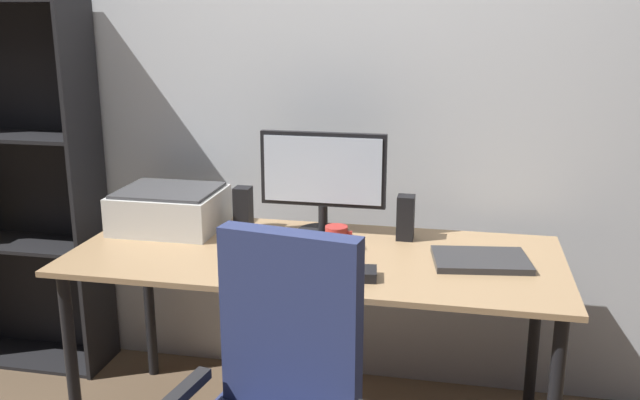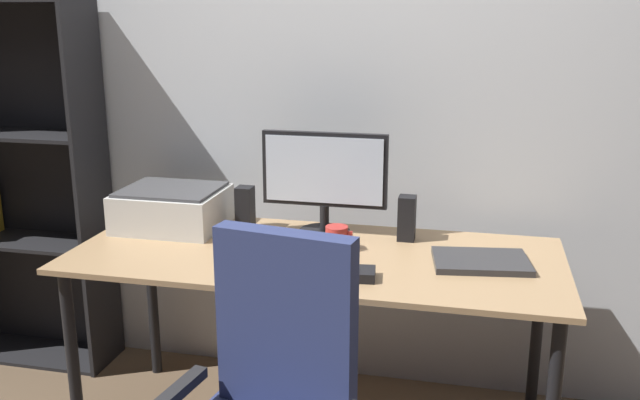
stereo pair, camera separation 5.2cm
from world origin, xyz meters
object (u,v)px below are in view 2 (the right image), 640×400
at_px(laptop, 481,261).
at_px(desk, 315,273).
at_px(monitor, 324,177).
at_px(speaker_left, 245,208).
at_px(mouse, 367,274).
at_px(coffee_mug, 337,238).
at_px(speaker_right, 407,218).
at_px(bookshelf, 22,189).
at_px(keyboard, 296,271).
at_px(printer, 172,208).

bearing_deg(laptop, desk, 173.13).
relative_size(monitor, speaker_left, 2.84).
height_order(desk, mouse, mouse).
height_order(desk, coffee_mug, coffee_mug).
height_order(speaker_right, bookshelf, bookshelf).
xyz_separation_m(mouse, coffee_mug, (-0.15, 0.26, 0.03)).
distance_m(keyboard, speaker_right, 0.55).
xyz_separation_m(desk, bookshelf, (-1.45, 0.37, 0.13)).
xyz_separation_m(monitor, speaker_right, (0.32, -0.01, -0.14)).
bearing_deg(bookshelf, laptop, -9.97).
bearing_deg(keyboard, bookshelf, 155.59).
bearing_deg(speaker_right, keyboard, -125.81).
height_order(laptop, printer, printer).
relative_size(speaker_left, bookshelf, 0.10).
xyz_separation_m(laptop, bookshelf, (-2.03, 0.36, 0.05)).
xyz_separation_m(desk, speaker_right, (0.30, 0.22, 0.16)).
bearing_deg(laptop, bookshelf, 161.82).
bearing_deg(printer, coffee_mug, -9.95).
relative_size(mouse, bookshelf, 0.06).
distance_m(speaker_left, printer, 0.29).
relative_size(desk, speaker_left, 10.26).
distance_m(laptop, printer, 1.22).
bearing_deg(monitor, laptop, -19.88).
bearing_deg(bookshelf, speaker_right, -4.86).
bearing_deg(desk, monitor, 94.52).
bearing_deg(printer, speaker_left, 9.84).
bearing_deg(speaker_left, coffee_mug, -22.91).
distance_m(keyboard, laptop, 0.64).
xyz_separation_m(printer, bookshelf, (-0.83, 0.20, -0.02)).
distance_m(monitor, printer, 0.63).
xyz_separation_m(coffee_mug, speaker_left, (-0.41, 0.17, 0.04)).
distance_m(coffee_mug, speaker_right, 0.29).
xyz_separation_m(keyboard, speaker_left, (-0.32, 0.44, 0.08)).
distance_m(keyboard, speaker_left, 0.55).
height_order(monitor, printer, monitor).
distance_m(keyboard, printer, 0.73).
height_order(mouse, speaker_right, speaker_right).
height_order(speaker_right, printer, speaker_right).
xyz_separation_m(mouse, printer, (-0.85, 0.38, 0.06)).
relative_size(keyboard, printer, 0.72).
xyz_separation_m(mouse, laptop, (0.36, 0.22, -0.01)).
bearing_deg(speaker_left, mouse, -37.58).
bearing_deg(speaker_right, desk, -143.69).
relative_size(monitor, printer, 1.21).
distance_m(coffee_mug, bookshelf, 1.55).
bearing_deg(keyboard, speaker_left, 124.21).
height_order(speaker_left, printer, speaker_left).
height_order(laptop, speaker_left, speaker_left).
xyz_separation_m(keyboard, mouse, (0.23, 0.01, 0.01)).
distance_m(speaker_right, printer, 0.93).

